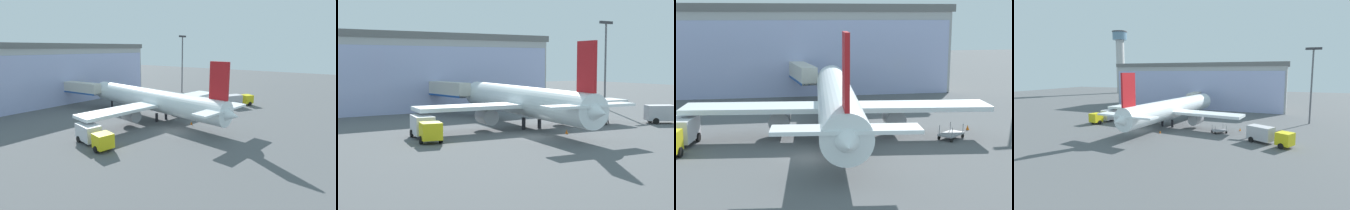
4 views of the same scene
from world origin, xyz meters
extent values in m
plane|color=#545659|center=(0.00, 0.00, 0.00)|extent=(240.00, 240.00, 0.00)
cube|color=#ACACAC|center=(0.00, 39.30, 6.49)|extent=(54.40, 15.67, 12.98)
cube|color=#ABB3E1|center=(-0.22, 32.15, 5.84)|extent=(52.89, 1.93, 11.68)
cube|color=slate|center=(0.00, 39.30, 13.58)|extent=(55.48, 15.99, 1.20)
cube|color=beige|center=(2.16, 28.20, 4.31)|extent=(3.25, 11.77, 2.40)
cube|color=#194799|center=(2.16, 28.20, 3.26)|extent=(3.30, 11.78, 0.30)
cylinder|color=#4C4C51|center=(1.77, 32.54, 1.55)|extent=(0.70, 0.70, 3.11)
cylinder|color=#B1B1B1|center=(-56.74, 79.19, 14.21)|extent=(4.37, 4.37, 28.43)
cylinder|color=slate|center=(-56.74, 79.19, 30.43)|extent=(7.55, 7.55, 4.00)
cylinder|color=#3F3F44|center=(-56.74, 79.19, 32.73)|extent=(7.93, 7.93, 0.60)
cylinder|color=#59595E|center=(31.46, 19.42, 8.03)|extent=(0.36, 0.36, 16.07)
cube|color=#333338|center=(31.46, 19.42, 16.32)|extent=(3.20, 0.40, 0.50)
cylinder|color=white|center=(3.74, 8.10, 3.61)|extent=(8.35, 32.75, 4.01)
cone|color=white|center=(5.93, 24.20, 3.61)|extent=(4.38, 3.51, 4.01)
cone|color=white|center=(1.55, -8.01, 3.61)|extent=(4.12, 4.45, 3.61)
cube|color=white|center=(3.52, 6.49, 3.20)|extent=(31.30, 8.34, 0.50)
cube|color=white|center=(1.69, -7.02, 4.21)|extent=(11.22, 3.86, 0.30)
cube|color=red|center=(1.75, -6.52, 8.42)|extent=(0.79, 3.22, 5.62)
cylinder|color=gray|center=(-2.25, 7.78, 1.85)|extent=(2.51, 3.45, 2.10)
cylinder|color=gray|center=(9.43, 6.19, 1.85)|extent=(2.51, 3.45, 2.10)
cylinder|color=black|center=(2.19, 5.66, 0.80)|extent=(0.50, 0.50, 1.60)
cylinder|color=black|center=(4.58, 5.33, 0.80)|extent=(0.50, 0.50, 1.60)
cylinder|color=black|center=(5.53, 21.23, 0.80)|extent=(0.40, 0.40, 1.60)
cube|color=yellow|center=(-12.53, 2.78, 1.40)|extent=(2.60, 2.60, 1.90)
cube|color=silver|center=(-11.69, 6.89, 1.55)|extent=(2.96, 4.36, 2.20)
cylinder|color=black|center=(-11.45, 2.56, 0.45)|extent=(0.47, 0.94, 0.90)
cylinder|color=black|center=(-13.61, 3.00, 0.45)|extent=(0.47, 0.94, 0.90)
cylinder|color=black|center=(-10.41, 7.65, 0.45)|extent=(0.47, 0.94, 0.90)
cylinder|color=black|center=(-12.56, 8.09, 0.45)|extent=(0.47, 0.94, 0.90)
cube|color=yellow|center=(26.12, -2.34, 1.40)|extent=(2.99, 2.99, 1.90)
cube|color=#B2B2B7|center=(22.45, -0.29, 1.55)|extent=(4.57, 3.87, 2.20)
cylinder|color=black|center=(26.65, -1.38, 0.45)|extent=(0.93, 0.70, 0.90)
cylinder|color=black|center=(25.58, -3.30, 0.45)|extent=(0.93, 0.70, 0.90)
cylinder|color=black|center=(22.11, 1.16, 0.45)|extent=(0.93, 0.70, 0.90)
cylinder|color=black|center=(21.04, -0.76, 0.45)|extent=(0.93, 0.70, 0.90)
cube|color=gray|center=(14.77, 3.70, 0.52)|extent=(3.20, 2.96, 0.16)
cylinder|color=black|center=(14.31, 2.46, 0.22)|extent=(0.42, 0.36, 0.44)
cylinder|color=gray|center=(14.31, 2.46, 1.05)|extent=(0.08, 0.08, 0.90)
cylinder|color=black|center=(13.44, 3.61, 0.22)|extent=(0.42, 0.36, 0.44)
cylinder|color=gray|center=(13.44, 3.61, 1.05)|extent=(0.08, 0.08, 0.90)
cylinder|color=black|center=(16.10, 3.80, 0.22)|extent=(0.42, 0.36, 0.44)
cylinder|color=gray|center=(16.10, 3.80, 1.05)|extent=(0.08, 0.08, 0.90)
cylinder|color=black|center=(15.23, 4.95, 0.22)|extent=(0.42, 0.36, 0.44)
cylinder|color=gray|center=(15.23, 4.95, 1.05)|extent=(0.08, 0.08, 0.90)
cone|color=orange|center=(4.47, -0.31, 0.28)|extent=(0.36, 0.36, 0.55)
cone|color=orange|center=(18.17, 6.97, 0.28)|extent=(0.36, 0.36, 0.55)
camera|label=1|loc=(-33.47, -23.06, 13.23)|focal=28.00mm
camera|label=2|loc=(-34.06, -43.87, 9.00)|focal=50.00mm
camera|label=3|loc=(-4.93, -39.46, 12.35)|focal=50.00mm
camera|label=4|loc=(25.12, -43.65, 11.35)|focal=28.00mm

